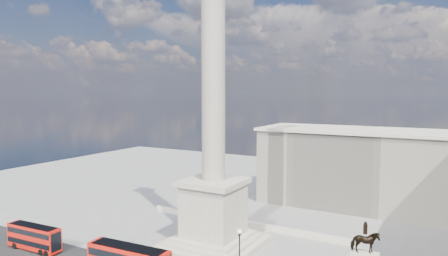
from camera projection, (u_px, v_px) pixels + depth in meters
nelsons_column at (214, 166)px, 61.89m from camera, size 14.00×14.00×49.85m
balustrade_wall at (245, 223)px, 72.54m from camera, size 40.00×0.60×1.10m
building_northeast at (382, 170)px, 82.95m from camera, size 51.00×17.00×16.60m
red_bus_a at (34, 237)px, 61.51m from camera, size 9.72×2.77×3.90m
victorian_lamp at (239, 251)px, 51.08m from camera, size 0.59×0.59×6.94m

